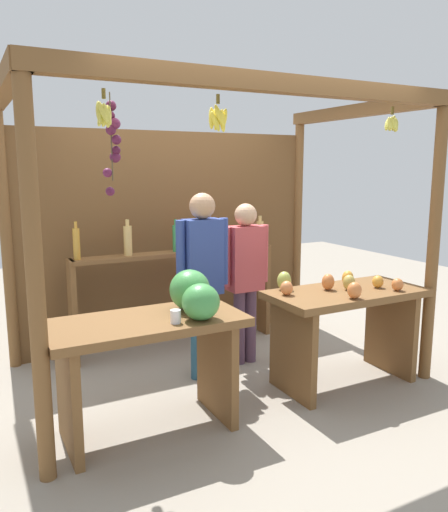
% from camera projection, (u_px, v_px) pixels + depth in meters
% --- Properties ---
extents(ground_plane, '(12.00, 12.00, 0.00)m').
position_uv_depth(ground_plane, '(214.00, 371.00, 4.58)').
color(ground_plane, gray).
rests_on(ground_plane, ground).
extents(market_stall, '(3.30, 2.06, 2.43)m').
position_uv_depth(market_stall, '(191.00, 212.00, 4.73)').
color(market_stall, brown).
rests_on(market_stall, ground).
extents(fruit_counter_left, '(1.34, 0.69, 1.11)m').
position_uv_depth(fruit_counter_left, '(161.00, 335.00, 3.46)').
color(fruit_counter_left, brown).
rests_on(fruit_counter_left, ground).
extents(fruit_counter_right, '(1.34, 0.64, 0.97)m').
position_uv_depth(fruit_counter_right, '(344.00, 314.00, 4.23)').
color(fruit_counter_right, brown).
rests_on(fruit_counter_right, ground).
extents(bottle_shelf_unit, '(2.12, 0.22, 1.35)m').
position_uv_depth(bottle_shelf_unit, '(177.00, 272.00, 5.05)').
color(bottle_shelf_unit, brown).
rests_on(bottle_shelf_unit, ground).
extents(vendor_man, '(0.48, 0.22, 1.62)m').
position_uv_depth(vendor_man, '(203.00, 269.00, 4.28)').
color(vendor_man, '#295672').
rests_on(vendor_man, ground).
extents(vendor_woman, '(0.48, 0.20, 1.51)m').
position_uv_depth(vendor_woman, '(245.00, 270.00, 4.64)').
color(vendor_woman, '#53394F').
rests_on(vendor_woman, ground).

